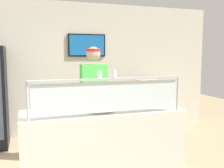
% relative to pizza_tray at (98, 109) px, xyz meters
% --- Properties ---
extents(ground_plane, '(12.00, 12.00, 0.00)m').
position_rel_pizza_tray_xyz_m(ground_plane, '(0.06, 0.66, -0.97)').
color(ground_plane, tan).
rests_on(ground_plane, ground).
extents(shop_rear_unit, '(6.39, 0.13, 2.70)m').
position_rel_pizza_tray_xyz_m(shop_rear_unit, '(0.07, 2.29, 0.39)').
color(shop_rear_unit, beige).
rests_on(shop_rear_unit, ground).
extents(serving_counter, '(1.99, 0.68, 0.95)m').
position_rel_pizza_tray_xyz_m(serving_counter, '(0.06, 0.00, -0.49)').
color(serving_counter, silver).
rests_on(serving_counter, ground).
extents(sneeze_guard, '(1.81, 0.06, 0.43)m').
position_rel_pizza_tray_xyz_m(sneeze_guard, '(0.06, -0.28, 0.26)').
color(sneeze_guard, '#B2B5BC').
rests_on(sneeze_guard, serving_counter).
extents(pizza_tray, '(0.44, 0.44, 0.04)m').
position_rel_pizza_tray_xyz_m(pizza_tray, '(0.00, 0.00, 0.00)').
color(pizza_tray, '#9EA0A8').
rests_on(pizza_tray, serving_counter).
extents(pizza_server, '(0.13, 0.29, 0.01)m').
position_rel_pizza_tray_xyz_m(pizza_server, '(0.04, -0.02, 0.02)').
color(pizza_server, '#ADAFB7').
rests_on(pizza_server, pizza_tray).
extents(parmesan_shaker, '(0.06, 0.06, 0.09)m').
position_rel_pizza_tray_xyz_m(parmesan_shaker, '(-0.06, -0.28, 0.45)').
color(parmesan_shaker, white).
rests_on(parmesan_shaker, sneeze_guard).
extents(pepper_flake_shaker, '(0.07, 0.07, 0.09)m').
position_rel_pizza_tray_xyz_m(pepper_flake_shaker, '(0.11, -0.28, 0.45)').
color(pepper_flake_shaker, white).
rests_on(pepper_flake_shaker, sneeze_guard).
extents(worker_figure, '(0.41, 0.50, 1.76)m').
position_rel_pizza_tray_xyz_m(worker_figure, '(0.13, 0.68, 0.04)').
color(worker_figure, '#23232D').
rests_on(worker_figure, ground).
extents(prep_shelf, '(0.70, 0.55, 0.92)m').
position_rel_pizza_tray_xyz_m(prep_shelf, '(1.65, 1.80, -0.51)').
color(prep_shelf, '#B7BABF').
rests_on(prep_shelf, ground).
extents(pizza_box_stack, '(0.49, 0.47, 0.18)m').
position_rel_pizza_tray_xyz_m(pizza_box_stack, '(1.64, 1.80, 0.05)').
color(pizza_box_stack, tan).
rests_on(pizza_box_stack, prep_shelf).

